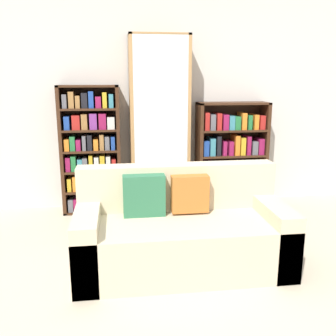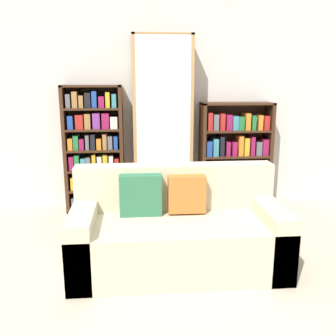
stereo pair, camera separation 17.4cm
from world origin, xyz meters
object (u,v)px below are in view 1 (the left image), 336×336
Objects in this scene: display_cabinet at (159,126)px; wine_bottle at (215,218)px; bookshelf_right at (231,157)px; couch at (181,232)px; bookshelf_left at (91,151)px.

wine_bottle is at bearing -59.52° from display_cabinet.
couch is at bearing -120.27° from bookshelf_right.
couch is at bearing -89.43° from display_cabinet.
wine_bottle is at bearing 53.93° from couch.
bookshelf_left reaches higher than wine_bottle.
bookshelf_left is at bearing -179.98° from bookshelf_right.
display_cabinet reaches higher than couch.
bookshelf_right is at bearing 64.71° from wine_bottle.
bookshelf_right reaches higher than wine_bottle.
couch reaches higher than wine_bottle.
display_cabinet is 1.59× the size of bookshelf_right.
bookshelf_left is at bearing 118.81° from couch.
wine_bottle is at bearing -33.12° from bookshelf_left.
display_cabinet is (-0.02, 1.52, 0.73)m from couch.
couch is 1.35× the size of bookshelf_right.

